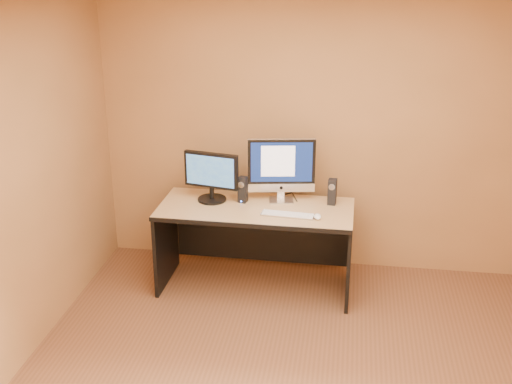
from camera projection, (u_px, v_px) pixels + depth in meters
walls at (297, 220)px, 3.98m from camera, size 4.00×4.00×2.60m
ceiling at (303, 2)px, 3.51m from camera, size 4.00×4.00×0.00m
desk at (256, 248)px, 5.67m from camera, size 1.69×0.75×0.78m
imac at (282, 170)px, 5.58m from camera, size 0.63×0.32×0.58m
second_monitor at (211, 177)px, 5.61m from camera, size 0.54×0.35×0.44m
speaker_left at (243, 190)px, 5.62m from camera, size 0.09×0.09×0.23m
speaker_right at (332, 192)px, 5.57m from camera, size 0.08×0.08×0.23m
keyboard at (288, 215)px, 5.36m from camera, size 0.46×0.16×0.02m
mouse at (318, 216)px, 5.30m from camera, size 0.07×0.11×0.04m
cable_a at (294, 197)px, 5.76m from camera, size 0.08×0.22×0.01m
cable_b at (285, 195)px, 5.81m from camera, size 0.12×0.16×0.01m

